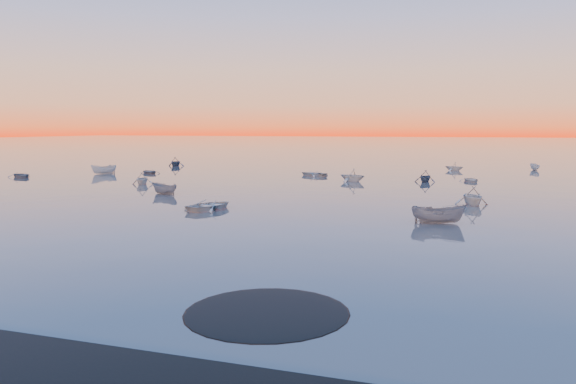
% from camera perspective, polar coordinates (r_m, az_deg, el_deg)
% --- Properties ---
extents(ground, '(600.00, 600.00, 0.00)m').
position_cam_1_polar(ground, '(118.04, 12.93, 3.08)').
color(ground, '#6B6059').
rests_on(ground, ground).
extents(mud_lobes, '(140.00, 6.00, 0.07)m').
position_cam_1_polar(mud_lobes, '(21.12, -16.37, -12.63)').
color(mud_lobes, black).
rests_on(mud_lobes, ground).
extents(moored_fleet, '(124.00, 58.00, 1.20)m').
position_cam_1_polar(moored_fleet, '(71.55, 9.16, 0.99)').
color(moored_fleet, silver).
rests_on(moored_fleet, ground).
extents(boat_near_left, '(3.56, 4.30, 1.01)m').
position_cam_1_polar(boat_near_left, '(85.72, -25.46, 1.35)').
color(boat_near_left, slate).
rests_on(boat_near_left, ground).
extents(boat_near_center, '(2.36, 4.11, 1.34)m').
position_cam_1_polar(boat_near_center, '(41.91, 15.01, -3.08)').
color(boat_near_center, slate).
rests_on(boat_near_center, ground).
extents(boat_near_right, '(4.03, 2.86, 1.29)m').
position_cam_1_polar(boat_near_right, '(52.66, 18.22, -1.24)').
color(boat_near_right, silver).
rests_on(boat_near_right, ground).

